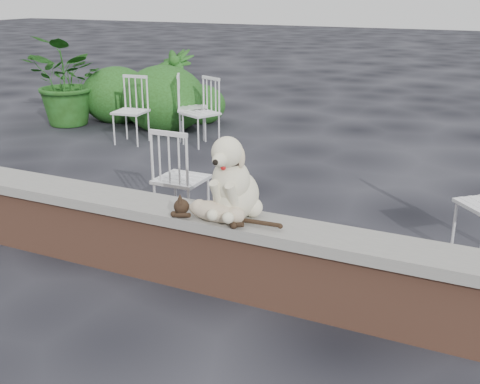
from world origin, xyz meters
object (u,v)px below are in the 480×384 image
at_px(chair_b, 201,112).
at_px(chair_a, 130,110).
at_px(dog, 236,175).
at_px(chair_e, 192,107).
at_px(cat, 216,210).
at_px(chair_c, 181,177).
at_px(potted_plant_b, 175,87).
at_px(potted_plant_a, 69,81).

relative_size(chair_b, chair_a, 1.00).
distance_m(dog, chair_e, 4.65).
bearing_deg(cat, chair_c, 131.66).
height_order(dog, chair_e, dog).
relative_size(chair_e, potted_plant_b, 0.80).
relative_size(chair_a, potted_plant_a, 0.66).
distance_m(cat, chair_e, 4.72).
relative_size(cat, chair_c, 1.01).
distance_m(cat, chair_c, 1.42).
bearing_deg(chair_e, dog, -175.24).
xyz_separation_m(chair_b, chair_e, (-0.28, 0.26, 0.00)).
bearing_deg(chair_b, chair_a, -136.81).
xyz_separation_m(dog, chair_c, (-1.00, 0.90, -0.42)).
distance_m(chair_b, chair_c, 2.98).
bearing_deg(potted_plant_a, chair_b, -4.87).
bearing_deg(cat, potted_plant_a, 140.63).
height_order(dog, chair_c, dog).
bearing_deg(chair_c, cat, 131.04).
distance_m(chair_a, chair_c, 3.26).
height_order(chair_b, potted_plant_b, potted_plant_b).
xyz_separation_m(cat, potted_plant_a, (-4.74, 3.95, 0.06)).
height_order(cat, chair_c, chair_c).
xyz_separation_m(cat, potted_plant_b, (-3.31, 4.81, -0.07)).
relative_size(cat, chair_e, 1.01).
bearing_deg(potted_plant_a, potted_plant_b, 31.06).
xyz_separation_m(chair_a, chair_c, (2.26, -2.35, 0.00)).
relative_size(potted_plant_a, potted_plant_b, 1.22).
bearing_deg(cat, potted_plant_b, 124.92).
xyz_separation_m(dog, cat, (-0.08, -0.15, -0.23)).
height_order(cat, chair_b, chair_b).
xyz_separation_m(chair_c, potted_plant_b, (-2.38, 3.76, 0.12)).
distance_m(chair_a, potted_plant_b, 1.42).
bearing_deg(chair_e, chair_c, 179.16).
bearing_deg(cat, chair_b, 121.29).
height_order(dog, potted_plant_b, dog).
relative_size(dog, potted_plant_b, 0.52).
bearing_deg(potted_plant_b, potted_plant_a, -148.94).
relative_size(chair_a, chair_c, 1.00).
relative_size(chair_e, chair_c, 1.00).
bearing_deg(potted_plant_a, chair_e, 1.15).
height_order(dog, chair_a, dog).
distance_m(chair_e, chair_c, 3.34).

